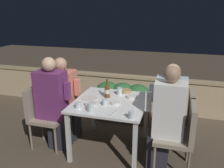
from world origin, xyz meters
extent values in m
plane|color=brown|center=(0.00, 0.00, 0.00)|extent=(16.00, 16.00, 0.00)
cube|color=tan|center=(0.00, 1.48, 0.32)|extent=(9.00, 0.14, 0.63)
cube|color=tan|center=(0.00, 1.48, 0.65)|extent=(9.00, 0.18, 0.04)
cube|color=white|center=(0.00, 0.00, 0.71)|extent=(0.95, 0.98, 0.03)
cube|color=silver|center=(-0.43, -0.44, 0.35)|extent=(0.05, 0.05, 0.70)
cube|color=silver|center=(0.43, -0.44, 0.35)|extent=(0.05, 0.05, 0.70)
cube|color=silver|center=(-0.43, 0.44, 0.35)|extent=(0.05, 0.05, 0.70)
cube|color=silver|center=(0.43, 0.44, 0.35)|extent=(0.05, 0.05, 0.70)
cube|color=brown|center=(-0.06, 0.94, 0.14)|extent=(0.99, 0.36, 0.28)
ellipsoid|color=#2D6633|center=(-0.34, 0.94, 0.47)|extent=(0.45, 0.47, 0.43)
ellipsoid|color=#2D6633|center=(-0.06, 0.94, 0.47)|extent=(0.45, 0.47, 0.43)
ellipsoid|color=#2D6633|center=(0.21, 0.94, 0.47)|extent=(0.45, 0.47, 0.43)
cube|color=gray|center=(-0.88, -0.14, 0.43)|extent=(0.45, 0.45, 0.05)
cube|color=gray|center=(-1.07, -0.14, 0.67)|extent=(0.06, 0.45, 0.43)
cylinder|color=#7F705B|center=(-1.07, -0.33, 0.20)|extent=(0.03, 0.03, 0.40)
cylinder|color=#7F705B|center=(-0.68, -0.33, 0.20)|extent=(0.03, 0.03, 0.40)
cylinder|color=#7F705B|center=(-1.07, 0.05, 0.20)|extent=(0.03, 0.03, 0.40)
cylinder|color=#7F705B|center=(-0.68, 0.05, 0.20)|extent=(0.03, 0.03, 0.40)
cube|color=#282833|center=(-0.71, -0.14, 0.23)|extent=(0.28, 0.23, 0.45)
cube|color=#6B2D66|center=(-0.81, -0.14, 0.79)|extent=(0.40, 0.26, 0.66)
cube|color=#6B2D66|center=(-0.56, -0.14, 0.86)|extent=(0.07, 0.07, 0.24)
sphere|color=tan|center=(-0.81, -0.14, 1.21)|extent=(0.19, 0.19, 0.19)
cube|color=gray|center=(-0.86, 0.14, 0.43)|extent=(0.45, 0.45, 0.05)
cube|color=gray|center=(-1.06, 0.14, 0.67)|extent=(0.06, 0.45, 0.43)
cylinder|color=#7F705B|center=(-1.05, -0.05, 0.20)|extent=(0.03, 0.03, 0.40)
cylinder|color=#7F705B|center=(-0.67, -0.05, 0.20)|extent=(0.03, 0.03, 0.40)
cylinder|color=#7F705B|center=(-1.05, 0.33, 0.20)|extent=(0.03, 0.03, 0.40)
cylinder|color=#7F705B|center=(-0.67, 0.33, 0.20)|extent=(0.03, 0.03, 0.40)
cube|color=#282833|center=(-0.69, 0.14, 0.23)|extent=(0.27, 0.23, 0.45)
cube|color=#E07A66|center=(-0.79, 0.14, 0.76)|extent=(0.39, 0.26, 0.61)
cube|color=#E07A66|center=(-0.54, 0.14, 0.83)|extent=(0.07, 0.07, 0.24)
sphere|color=tan|center=(-0.79, 0.14, 1.15)|extent=(0.19, 0.19, 0.19)
cube|color=gray|center=(0.85, -0.21, 0.43)|extent=(0.45, 0.45, 0.05)
cube|color=gray|center=(1.05, -0.21, 0.67)|extent=(0.06, 0.45, 0.43)
cylinder|color=#7F705B|center=(0.65, -0.40, 0.20)|extent=(0.03, 0.03, 0.40)
cylinder|color=#7F705B|center=(1.04, -0.40, 0.20)|extent=(0.03, 0.03, 0.40)
cylinder|color=#7F705B|center=(0.65, -0.01, 0.20)|extent=(0.03, 0.03, 0.40)
cylinder|color=#7F705B|center=(1.04, -0.01, 0.20)|extent=(0.03, 0.03, 0.40)
cube|color=#282833|center=(0.68, -0.21, 0.23)|extent=(0.25, 0.23, 0.45)
cube|color=white|center=(0.78, -0.21, 0.79)|extent=(0.36, 0.26, 0.67)
cube|color=white|center=(0.53, -0.21, 0.87)|extent=(0.07, 0.07, 0.24)
sphere|color=#99755B|center=(0.78, -0.21, 1.21)|extent=(0.19, 0.19, 0.19)
cube|color=gray|center=(0.84, 0.20, 0.43)|extent=(0.45, 0.45, 0.05)
cube|color=gray|center=(1.04, 0.20, 0.67)|extent=(0.06, 0.45, 0.43)
cylinder|color=#7F705B|center=(0.65, 0.01, 0.20)|extent=(0.03, 0.03, 0.40)
cylinder|color=#7F705B|center=(1.03, 0.01, 0.20)|extent=(0.03, 0.03, 0.40)
cylinder|color=#7F705B|center=(0.65, 0.40, 0.20)|extent=(0.03, 0.03, 0.40)
cylinder|color=#7F705B|center=(1.03, 0.40, 0.20)|extent=(0.03, 0.03, 0.40)
cube|color=#282833|center=(0.67, 0.20, 0.23)|extent=(0.28, 0.23, 0.45)
cube|color=silver|center=(0.77, 0.20, 0.75)|extent=(0.40, 0.26, 0.60)
cube|color=silver|center=(0.52, 0.20, 0.83)|extent=(0.07, 0.07, 0.24)
sphere|color=tan|center=(0.77, 0.20, 1.15)|extent=(0.19, 0.19, 0.19)
cylinder|color=brown|center=(-0.08, 0.13, 0.81)|extent=(0.07, 0.07, 0.16)
cylinder|color=beige|center=(-0.08, 0.13, 0.82)|extent=(0.07, 0.07, 0.06)
cone|color=brown|center=(-0.08, 0.13, 0.91)|extent=(0.07, 0.07, 0.03)
cylinder|color=brown|center=(-0.08, 0.13, 0.96)|extent=(0.03, 0.03, 0.07)
cylinder|color=silver|center=(-0.31, 0.01, 0.73)|extent=(0.23, 0.23, 0.01)
cylinder|color=tan|center=(0.12, 0.39, 0.75)|extent=(0.15, 0.15, 0.04)
torus|color=tan|center=(0.12, 0.39, 0.77)|extent=(0.15, 0.15, 0.01)
cylinder|color=silver|center=(0.09, -0.07, 0.74)|extent=(0.12, 0.12, 0.03)
torus|color=silver|center=(0.09, -0.07, 0.75)|extent=(0.12, 0.12, 0.01)
cylinder|color=silver|center=(0.24, 0.20, 0.74)|extent=(0.14, 0.14, 0.04)
torus|color=silver|center=(0.24, 0.20, 0.76)|extent=(0.14, 0.14, 0.01)
cylinder|color=beige|center=(-0.20, -0.19, 0.74)|extent=(0.17, 0.17, 0.03)
torus|color=beige|center=(-0.20, -0.19, 0.76)|extent=(0.17, 0.17, 0.01)
cylinder|color=silver|center=(0.06, 0.27, 0.78)|extent=(0.07, 0.07, 0.11)
cylinder|color=silver|center=(-0.32, -0.34, 0.77)|extent=(0.08, 0.08, 0.08)
cylinder|color=silver|center=(-0.14, -0.39, 0.78)|extent=(0.08, 0.08, 0.11)
cylinder|color=silver|center=(-0.03, -0.15, 0.77)|extent=(0.07, 0.07, 0.08)
cylinder|color=silver|center=(0.37, -0.43, 0.77)|extent=(0.07, 0.07, 0.09)
cube|color=silver|center=(0.15, -0.36, 0.73)|extent=(0.06, 0.17, 0.01)
cube|color=silver|center=(-0.24, 0.25, 0.73)|extent=(0.06, 0.17, 0.01)
cylinder|color=#9E5638|center=(-1.08, 0.72, 0.09)|extent=(0.24, 0.24, 0.19)
cylinder|color=#47331E|center=(-1.08, 0.72, 0.27)|extent=(0.03, 0.03, 0.17)
ellipsoid|color=#2D6633|center=(-1.08, 0.72, 0.49)|extent=(0.34, 0.34, 0.31)
camera|label=1|loc=(0.84, -2.82, 1.92)|focal=38.00mm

